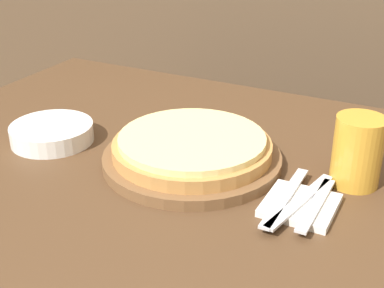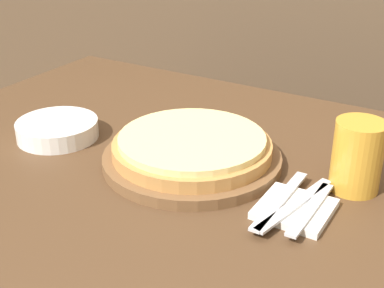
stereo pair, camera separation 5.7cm
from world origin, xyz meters
TOP-DOWN VIEW (x-y plane):
  - pizza_on_board at (-0.07, 0.08)m, footprint 0.33×0.33m
  - beer_glass at (0.21, 0.14)m, footprint 0.08×0.08m
  - side_bowl at (-0.37, 0.04)m, footprint 0.16×0.16m
  - napkin_stack at (0.15, 0.02)m, footprint 0.11×0.11m
  - fork at (0.12, 0.02)m, footprint 0.02×0.20m
  - dinner_knife at (0.15, 0.02)m, footprint 0.06×0.20m
  - spoon at (0.17, 0.02)m, footprint 0.02×0.17m

SIDE VIEW (x-z plane):
  - napkin_stack at x=0.15m, z-range 0.77..0.78m
  - fork at x=0.12m, z-range 0.78..0.79m
  - dinner_knife at x=0.15m, z-range 0.78..0.79m
  - spoon at x=0.17m, z-range 0.78..0.79m
  - side_bowl at x=-0.37m, z-range 0.77..0.81m
  - pizza_on_board at x=-0.07m, z-range 0.77..0.83m
  - beer_glass at x=0.21m, z-range 0.78..0.90m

